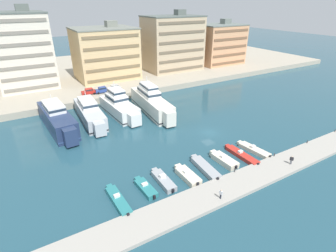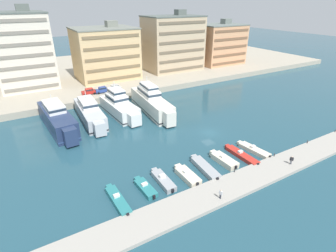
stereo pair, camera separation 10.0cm
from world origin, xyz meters
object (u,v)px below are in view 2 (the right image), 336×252
Objects in this scene: motorboat_cream_center_left at (187,175)px; car_silver_mid_left at (114,87)px; car_blue_left at (102,90)px; car_red_far_left at (89,91)px; motorboat_cream_center_right at (224,160)px; motorboat_teal_far_left at (118,200)px; motorboat_red_mid_right at (241,155)px; pedestrian_mid_deck at (292,160)px; motorboat_teal_left at (145,188)px; yacht_silver_left at (90,113)px; motorboat_grey_center at (205,168)px; yacht_navy_far_left at (57,119)px; motorboat_grey_mid_left at (163,180)px; pedestrian_near_edge at (221,193)px; yacht_ivory_center_left at (152,102)px; motorboat_cream_right at (254,150)px; yacht_white_mid_left at (119,106)px.

car_silver_mid_left is at bearing 85.05° from motorboat_cream_center_left.
car_blue_left is 0.98× the size of car_silver_mid_left.
motorboat_cream_center_right is at bearing -75.09° from car_red_far_left.
motorboat_teal_far_left is 48.53m from car_silver_mid_left.
pedestrian_mid_deck is at bearing -53.29° from motorboat_red_mid_right.
motorboat_teal_left is at bearing 178.43° from motorboat_red_mid_right.
yacht_silver_left is at bearing -128.25° from car_silver_mid_left.
yacht_silver_left is 4.83× the size of car_red_far_left.
motorboat_grey_center is at bearing -2.25° from motorboat_teal_left.
yacht_navy_far_left is 3.31× the size of motorboat_cream_center_right.
motorboat_grey_mid_left is 0.81× the size of motorboat_red_mid_right.
yacht_silver_left reaches higher than car_red_far_left.
yacht_silver_left is 15.32m from car_red_far_left.
yacht_navy_far_left is at bearing -141.22° from car_silver_mid_left.
car_red_far_left reaches higher than pedestrian_near_edge.
pedestrian_mid_deck is (25.08, -7.39, 1.17)m from motorboat_teal_left.
car_silver_mid_left is at bearing 103.96° from yacht_ivory_center_left.
motorboat_red_mid_right is (4.42, -28.81, -2.28)m from yacht_ivory_center_left.
yacht_ivory_center_left is 29.24m from motorboat_red_mid_right.
yacht_silver_left is 30.50m from motorboat_teal_left.
car_silver_mid_left is (-8.62, 45.69, 2.38)m from motorboat_red_mid_right.
motorboat_cream_right is 47.11m from car_silver_mid_left.
car_red_far_left reaches higher than motorboat_teal_left.
car_red_far_left is (11.40, 15.50, 0.35)m from yacht_navy_far_left.
pedestrian_near_edge reaches higher than motorboat_red_mid_right.
motorboat_cream_center_left reaches higher than motorboat_red_mid_right.
yacht_silver_left is 37.04m from motorboat_red_mid_right.
yacht_white_mid_left is 30.53m from motorboat_grey_mid_left.
motorboat_red_mid_right is at bearing -47.51° from yacht_navy_far_left.
car_red_far_left is at bearing 95.11° from pedestrian_near_edge.
yacht_ivory_center_left is 3.01× the size of motorboat_cream_right.
motorboat_cream_center_right is 7.71m from motorboat_cream_right.
motorboat_cream_center_left is (12.12, -0.21, 0.09)m from motorboat_teal_far_left.
yacht_navy_far_left reaches higher than motorboat_teal_left.
yacht_navy_far_left reaches higher than motorboat_red_mid_right.
pedestrian_mid_deck is at bearing -56.23° from yacht_silver_left.
yacht_navy_far_left is 5.21× the size of car_blue_left.
motorboat_cream_center_right is 0.86× the size of motorboat_cream_right.
pedestrian_near_edge is at bearing -57.93° from motorboat_grey_mid_left.
pedestrian_mid_deck is (9.52, -35.65, -1.11)m from yacht_ivory_center_left.
yacht_ivory_center_left reaches higher than pedestrian_near_edge.
yacht_navy_far_left is 49.61m from pedestrian_mid_deck.
yacht_silver_left reaches higher than motorboat_cream_center_left.
yacht_navy_far_left is 2.58× the size of motorboat_red_mid_right.
motorboat_cream_center_right is at bearing -74.69° from yacht_white_mid_left.
motorboat_cream_right is 49.78m from car_red_far_left.
car_red_far_left is (0.34, 45.13, 2.29)m from motorboat_grey_mid_left.
motorboat_cream_center_left is 0.83× the size of motorboat_cream_right.
motorboat_cream_center_left is 46.27m from car_red_far_left.
car_silver_mid_left is (-4.40, 45.47, 2.21)m from motorboat_cream_center_right.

